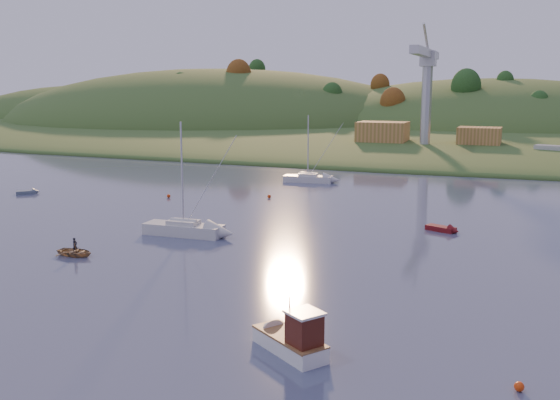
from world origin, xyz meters
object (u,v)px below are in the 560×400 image
at_px(canoe, 75,252).
at_px(red_tender, 447,230).
at_px(grey_dinghy, 31,192).
at_px(fishing_boat, 286,336).
at_px(sailboat_near, 184,228).
at_px(sailboat_far, 308,178).

relative_size(canoe, red_tender, 0.92).
xyz_separation_m(canoe, grey_dinghy, (-28.12, 24.58, -0.12)).
xyz_separation_m(fishing_boat, canoe, (-24.84, 12.00, -0.48)).
bearing_deg(red_tender, grey_dinghy, -159.93).
height_order(sailboat_near, grey_dinghy, sailboat_near).
distance_m(canoe, grey_dinghy, 37.35).
bearing_deg(sailboat_near, grey_dinghy, 154.79).
xyz_separation_m(fishing_boat, red_tender, (4.98, 33.87, -0.58)).
height_order(sailboat_near, sailboat_far, sailboat_near).
xyz_separation_m(sailboat_far, canoe, (-4.97, -49.35, -0.33)).
bearing_deg(sailboat_near, fishing_boat, -50.85).
bearing_deg(sailboat_far, fishing_boat, -80.06).
xyz_separation_m(sailboat_near, canoe, (-4.97, -10.56, -0.38)).
relative_size(sailboat_near, canoe, 3.28).
distance_m(fishing_boat, canoe, 27.59).
bearing_deg(sailboat_near, red_tender, 22.23).
height_order(canoe, red_tender, red_tender).
relative_size(sailboat_far, grey_dinghy, 3.48).
height_order(sailboat_far, canoe, sailboat_far).
bearing_deg(sailboat_far, sailboat_near, -98.01).
relative_size(sailboat_near, red_tender, 3.01).
bearing_deg(red_tender, sailboat_near, -132.79).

